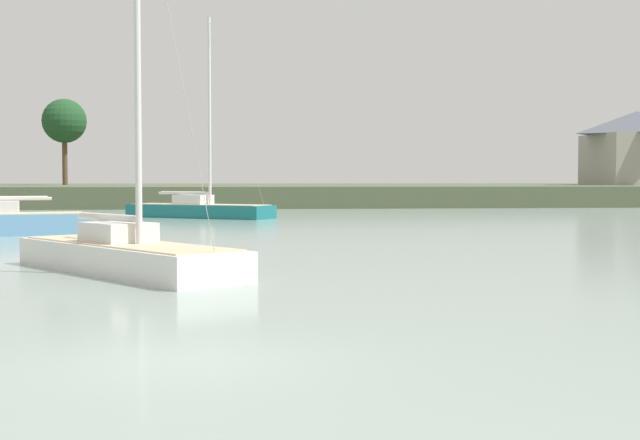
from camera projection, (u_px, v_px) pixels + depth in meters
The scene contains 6 objects.
ground_plane at pixel (181, 360), 12.13m from camera, with size 506.67×506.67×0.00m, color gray.
far_shore_bank at pixel (216, 193), 99.20m from camera, with size 228.00×54.63×1.82m, color #4C563D.
sailboat_white at pixel (126, 263), 23.41m from camera, with size 6.72×8.29×11.69m.
sailboat_teal at pixel (199, 213), 56.46m from camera, with size 9.64×7.37×13.19m.
shore_tree_center_right at pixel (64, 121), 94.15m from camera, with size 4.69×4.69×9.16m.
cottage_behind_trees at pixel (637, 147), 95.85m from camera, with size 9.89×10.51×7.98m.
Camera 1 is at (0.56, -12.16, 2.48)m, focal length 49.79 mm.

